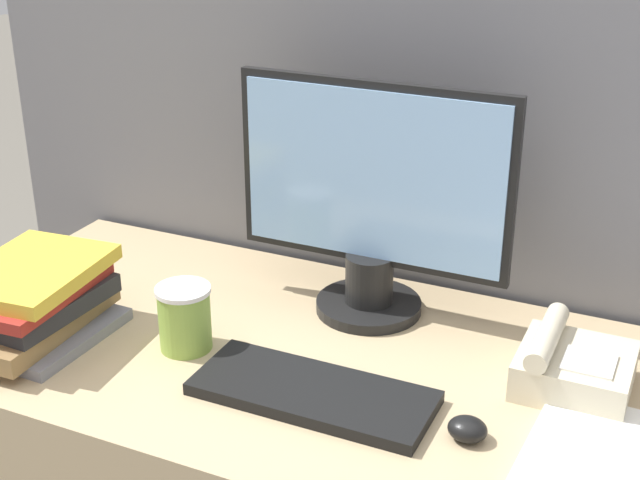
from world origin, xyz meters
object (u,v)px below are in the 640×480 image
Objects in this scene: monitor at (372,209)px; coffee_cup at (185,318)px; keyboard at (313,393)px; book_stack at (31,302)px; desk_telephone at (572,367)px; mouse at (467,429)px.

coffee_cup is (-0.23, -0.26, -0.14)m from monitor.
keyboard is 0.53m from book_stack.
keyboard is at bearing -150.65° from desk_telephone.
desk_telephone is at bearing 61.49° from mouse.
mouse is at bearing -118.51° from desk_telephone.
mouse is (0.28, -0.31, -0.18)m from monitor.
monitor is at bearing 47.76° from coffee_cup.
keyboard is (0.03, -0.31, -0.19)m from monitor.
monitor is at bearing 164.51° from desk_telephone.
desk_telephone is at bearing 13.68° from coffee_cup.
desk_telephone reaches higher than keyboard.
desk_telephone is (0.62, 0.15, -0.02)m from coffee_cup.
mouse is 0.19× the size of book_stack.
desk_telephone is at bearing 29.35° from keyboard.
mouse is 0.51m from coffee_cup.
keyboard is at bearing 179.74° from mouse.
monitor reaches higher than desk_telephone.
mouse is at bearing -5.69° from coffee_cup.
monitor is 4.41× the size of coffee_cup.
desk_telephone reaches higher than mouse.
book_stack reaches higher than mouse.
mouse is (0.25, -0.00, 0.01)m from keyboard.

